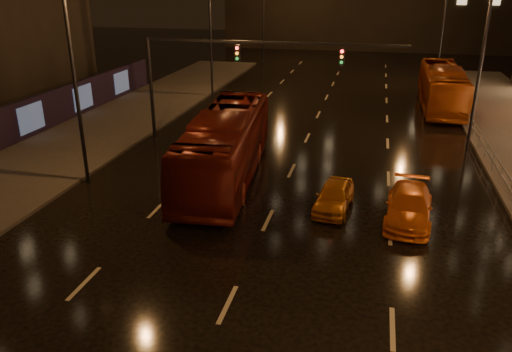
% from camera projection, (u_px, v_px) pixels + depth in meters
% --- Properties ---
extents(ground, '(140.00, 140.00, 0.00)m').
position_uv_depth(ground, '(303.00, 147.00, 30.05)').
color(ground, black).
rests_on(ground, ground).
extents(sidewalk_left, '(7.00, 70.00, 0.15)m').
position_uv_depth(sidewalk_left, '(55.00, 156.00, 28.40)').
color(sidewalk_left, '#38332D').
rests_on(sidewalk_left, ground).
extents(traffic_signal, '(15.31, 0.32, 6.20)m').
position_uv_depth(traffic_signal, '(220.00, 65.00, 29.39)').
color(traffic_signal, black).
rests_on(traffic_signal, ground).
extents(railing_right, '(0.05, 56.00, 1.00)m').
position_uv_depth(railing_right, '(494.00, 157.00, 25.71)').
color(railing_right, '#99999E').
rests_on(railing_right, sidewalk_right).
extents(bus_red, '(4.09, 12.54, 3.43)m').
position_uv_depth(bus_red, '(226.00, 145.00, 24.96)').
color(bus_red, '#5B130D').
rests_on(bus_red, ground).
extents(bus_curb, '(2.88, 11.83, 3.29)m').
position_uv_depth(bus_curb, '(442.00, 87.00, 38.51)').
color(bus_curb, '#A14010').
rests_on(bus_curb, ground).
extents(taxi_near, '(1.76, 3.70, 1.22)m').
position_uv_depth(taxi_near, '(334.00, 196.00, 21.81)').
color(taxi_near, '#BC6411').
rests_on(taxi_near, ground).
extents(taxi_far, '(2.19, 4.62, 1.30)m').
position_uv_depth(taxi_far, '(409.00, 206.00, 20.76)').
color(taxi_far, orange).
rests_on(taxi_far, ground).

